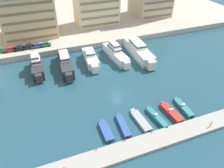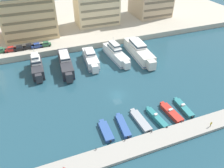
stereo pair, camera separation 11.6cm
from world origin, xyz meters
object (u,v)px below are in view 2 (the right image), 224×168
at_px(yacht_white_center_left, 116,53).
at_px(motorboat_blue_left, 123,126).
at_px(yacht_charcoal_left, 66,63).
at_px(car_green_center_right, 46,44).
at_px(car_green_far_left, 0,50).
at_px(car_black_mid_left, 19,48).
at_px(motorboat_red_center, 171,113).
at_px(motorboat_teal_center_right, 183,108).
at_px(yacht_white_mid_left, 91,59).
at_px(motorboat_blue_far_left, 106,131).
at_px(motorboat_grey_mid_left, 140,120).
at_px(motorboat_teal_center_left, 157,118).
at_px(yacht_ivory_center, 139,51).
at_px(pedestrian_mid_deck, 211,124).
at_px(car_black_center_left, 29,46).
at_px(car_blue_center, 37,45).
at_px(car_red_left, 11,49).
at_px(yacht_charcoal_far_left, 37,66).

bearing_deg(yacht_white_center_left, motorboat_blue_left, -108.91).
height_order(yacht_charcoal_left, car_green_center_right, yacht_charcoal_left).
height_order(car_green_far_left, car_black_mid_left, same).
xyz_separation_m(motorboat_red_center, motorboat_teal_center_right, (4.25, 0.51, -0.06)).
bearing_deg(motorboat_teal_center_right, motorboat_blue_left, -179.60).
bearing_deg(motorboat_red_center, yacht_white_mid_left, 109.97).
distance_m(motorboat_blue_far_left, car_black_mid_left, 51.10).
distance_m(motorboat_grey_mid_left, motorboat_teal_center_left, 4.31).
bearing_deg(yacht_ivory_center, pedestrian_mid_deck, -90.79).
height_order(yacht_ivory_center, motorboat_teal_center_left, yacht_ivory_center).
xyz_separation_m(yacht_white_mid_left, yacht_white_center_left, (9.75, 0.16, 0.20)).
height_order(yacht_charcoal_left, motorboat_teal_center_right, yacht_charcoal_left).
bearing_deg(car_black_mid_left, car_black_center_left, 3.52).
bearing_deg(car_black_center_left, car_black_mid_left, -176.48).
distance_m(yacht_charcoal_left, car_green_center_right, 16.01).
xyz_separation_m(car_green_far_left, car_black_center_left, (10.11, -0.28, 0.00)).
distance_m(car_black_mid_left, car_green_center_right, 9.77).
relative_size(yacht_ivory_center, motorboat_grey_mid_left, 2.56).
bearing_deg(car_black_mid_left, yacht_ivory_center, -21.41).
relative_size(yacht_ivory_center, car_green_center_right, 5.46).
bearing_deg(motorboat_blue_far_left, yacht_white_mid_left, 79.54).
bearing_deg(motorboat_teal_center_left, motorboat_red_center, 3.09).
xyz_separation_m(yacht_white_center_left, pedestrian_mid_deck, (8.24, -41.18, -0.37)).
height_order(car_green_far_left, car_blue_center, same).
bearing_deg(yacht_ivory_center, car_green_center_right, 152.94).
relative_size(yacht_ivory_center, pedestrian_mid_deck, 14.45).
distance_m(yacht_ivory_center, motorboat_red_center, 32.43).
bearing_deg(car_red_left, yacht_ivory_center, -20.38).
bearing_deg(yacht_ivory_center, yacht_charcoal_far_left, 176.60).
relative_size(motorboat_red_center, car_black_mid_left, 2.07).
bearing_deg(motorboat_teal_center_left, pedestrian_mid_deck, -35.84).
height_order(yacht_white_center_left, motorboat_teal_center_left, yacht_white_center_left).
height_order(yacht_white_mid_left, car_black_center_left, yacht_white_mid_left).
xyz_separation_m(yacht_charcoal_left, car_black_mid_left, (-14.34, 15.30, 1.27)).
height_order(yacht_charcoal_far_left, yacht_charcoal_left, yacht_charcoal_far_left).
height_order(yacht_ivory_center, pedestrian_mid_deck, yacht_ivory_center).
xyz_separation_m(yacht_white_center_left, motorboat_blue_far_left, (-15.84, -33.13, -1.62)).
relative_size(yacht_charcoal_left, yacht_white_mid_left, 1.24).
distance_m(motorboat_blue_far_left, car_green_center_right, 48.64).
distance_m(motorboat_grey_mid_left, car_red_left, 56.52).
distance_m(yacht_white_center_left, motorboat_teal_center_left, 33.74).
bearing_deg(pedestrian_mid_deck, yacht_white_center_left, 101.31).
distance_m(yacht_white_center_left, car_green_far_left, 42.70).
height_order(motorboat_blue_left, car_black_center_left, car_black_center_left).
height_order(motorboat_teal_center_right, car_green_far_left, car_green_far_left).
xyz_separation_m(yacht_white_mid_left, pedestrian_mid_deck, (17.98, -41.02, -0.17)).
bearing_deg(yacht_charcoal_left, car_blue_center, 117.77).
relative_size(yacht_white_mid_left, car_black_center_left, 3.73).
distance_m(motorboat_blue_far_left, car_blue_center, 49.15).
bearing_deg(motorboat_teal_center_right, car_green_center_right, 122.19).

